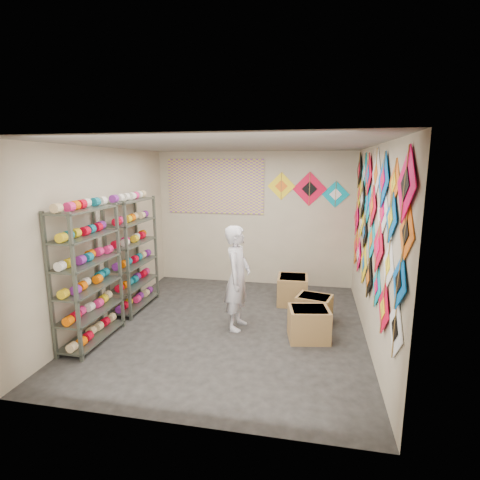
% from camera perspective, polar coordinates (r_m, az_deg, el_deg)
% --- Properties ---
extents(ground, '(4.50, 4.50, 0.00)m').
position_cam_1_polar(ground, '(5.90, -1.56, -13.02)').
color(ground, black).
extents(room_walls, '(4.50, 4.50, 4.50)m').
position_cam_1_polar(room_walls, '(5.43, -1.65, 3.00)').
color(room_walls, tan).
rests_on(room_walls, ground).
extents(shelf_rack_front, '(0.40, 1.10, 1.90)m').
position_cam_1_polar(shelf_rack_front, '(5.50, -22.16, -5.15)').
color(shelf_rack_front, '#4C5147').
rests_on(shelf_rack_front, ground).
extents(shelf_rack_back, '(0.40, 1.10, 1.90)m').
position_cam_1_polar(shelf_rack_back, '(6.59, -16.01, -2.10)').
color(shelf_rack_back, '#4C5147').
rests_on(shelf_rack_back, ground).
extents(string_spools, '(0.12, 2.36, 0.12)m').
position_cam_1_polar(string_spools, '(6.01, -18.86, -2.62)').
color(string_spools, '#FD2475').
rests_on(string_spools, ground).
extents(kite_wall_display, '(0.05, 4.28, 2.05)m').
position_cam_1_polar(kite_wall_display, '(5.43, 19.40, 2.59)').
color(kite_wall_display, white).
rests_on(kite_wall_display, room_walls).
extents(back_wall_kites, '(1.59, 0.02, 0.70)m').
position_cam_1_polar(back_wall_kites, '(7.49, 10.32, 7.57)').
color(back_wall_kites, yellow).
rests_on(back_wall_kites, room_walls).
extents(poster, '(2.00, 0.01, 1.10)m').
position_cam_1_polar(poster, '(7.74, -3.80, 8.14)').
color(poster, '#7D4393').
rests_on(poster, room_walls).
extents(shopkeeper, '(0.64, 0.48, 1.57)m').
position_cam_1_polar(shopkeeper, '(5.59, -0.37, -5.78)').
color(shopkeeper, beige).
rests_on(shopkeeper, ground).
extents(carton_a, '(0.63, 0.55, 0.46)m').
position_cam_1_polar(carton_a, '(5.50, 10.43, -12.47)').
color(carton_a, olive).
rests_on(carton_a, ground).
extents(carton_b, '(0.60, 0.54, 0.42)m').
position_cam_1_polar(carton_b, '(6.10, 11.20, -10.25)').
color(carton_b, olive).
rests_on(carton_b, ground).
extents(carton_c, '(0.54, 0.59, 0.50)m').
position_cam_1_polar(carton_c, '(6.79, 8.00, -7.53)').
color(carton_c, olive).
rests_on(carton_c, ground).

